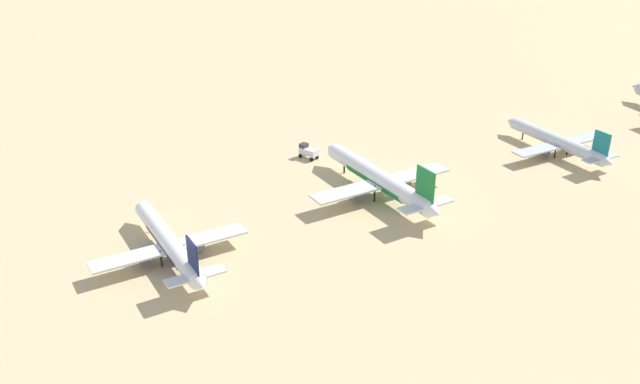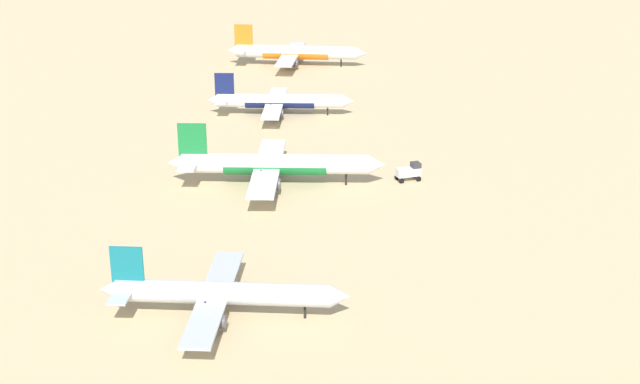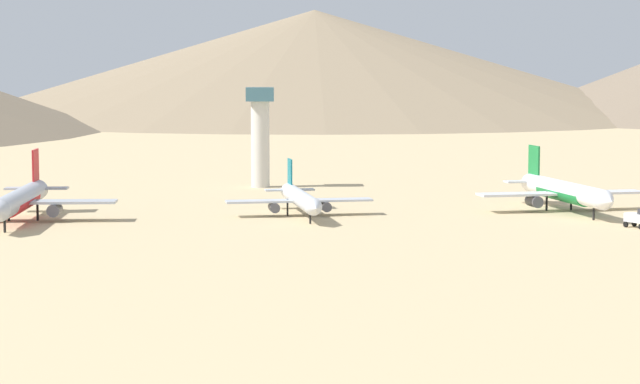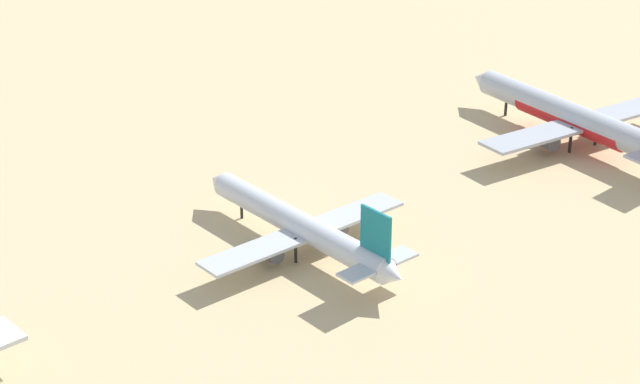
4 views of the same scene
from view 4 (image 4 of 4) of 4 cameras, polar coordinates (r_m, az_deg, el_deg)
The scene contains 2 objects.
parked_jet_0 at distance 171.30m, azimuth 13.78°, elevation 3.98°, with size 46.88×38.00×13.54m.
parked_jet_1 at distance 133.03m, azimuth -1.07°, elevation -1.88°, with size 38.12×31.15×11.01m.
Camera 4 is at (-94.63, 5.63, 63.71)m, focal length 58.25 mm.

